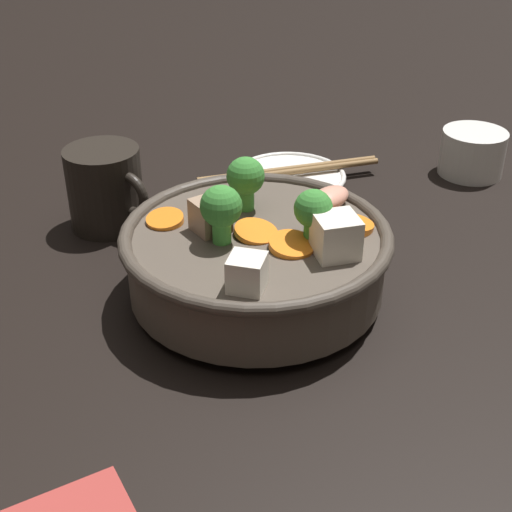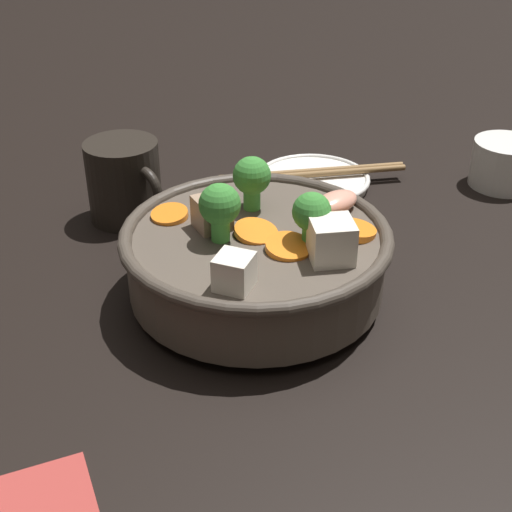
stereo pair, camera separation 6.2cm
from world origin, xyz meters
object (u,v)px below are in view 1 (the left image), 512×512
Objects in this scene: tea_cup at (472,152)px; chopsticks_pair at (290,170)px; dark_mug at (106,188)px; side_saucer at (289,178)px; stirfry_bowl at (257,253)px.

chopsticks_pair is (-0.16, -0.16, -0.01)m from tea_cup.
side_saucer is at bearing 65.77° from dark_mug.
dark_mug is at bearing -114.23° from chopsticks_pair.
chopsticks_pair is (-0.11, 0.21, -0.03)m from stirfry_bowl.
stirfry_bowl is 0.24m from chopsticks_pair.
side_saucer is at bearing -134.76° from tea_cup.
stirfry_bowl reaches higher than dark_mug.
side_saucer is 0.22m from tea_cup.
side_saucer is at bearing 118.62° from stirfry_bowl.
chopsticks_pair is at bearing -63.43° from side_saucer.
stirfry_bowl is 0.37m from tea_cup.
dark_mug is at bearing -114.23° from side_saucer.
tea_cup is 0.22m from chopsticks_pair.
chopsticks_pair is at bearing 65.77° from dark_mug.
tea_cup is (0.16, 0.16, 0.02)m from side_saucer.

